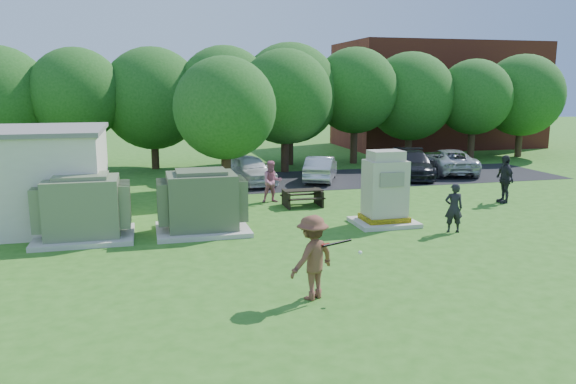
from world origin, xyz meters
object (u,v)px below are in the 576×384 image
object	(u,v)px
transformer_right	(202,203)
person_walking_right	(505,179)
car_white	(249,169)
picnic_table	(302,196)
generator_cabinet	(385,192)
car_silver_b	(448,161)
batter	(312,257)
car_silver_a	(321,169)
person_at_picnic	(272,182)
car_dark	(412,164)
transformer_left	(83,209)
person_by_generator	(454,208)

from	to	relation	value
transformer_right	person_walking_right	distance (m)	12.65
transformer_right	car_white	distance (m)	9.24
transformer_right	picnic_table	bearing A→B (deg)	35.08
generator_cabinet	car_silver_b	size ratio (longest dim) A/B	0.53
batter	car_silver_a	distance (m)	15.97
car_silver_a	car_silver_b	bearing A→B (deg)	-151.19
transformer_right	car_white	world-z (taller)	transformer_right
batter	person_walking_right	world-z (taller)	person_walking_right
batter	car_silver_a	size ratio (longest dim) A/B	0.50
picnic_table	person_at_picnic	distance (m)	1.53
person_at_picnic	car_dark	bearing A→B (deg)	28.02
person_walking_right	car_silver_a	world-z (taller)	person_walking_right
person_walking_right	car_silver_b	size ratio (longest dim) A/B	0.41
generator_cabinet	car_silver_b	bearing A→B (deg)	50.33
person_walking_right	transformer_right	bearing A→B (deg)	-76.87
person_walking_right	car_dark	world-z (taller)	person_walking_right
batter	person_at_picnic	size ratio (longest dim) A/B	1.12
picnic_table	person_at_picnic	world-z (taller)	person_at_picnic
picnic_table	batter	world-z (taller)	batter
generator_cabinet	car_silver_b	xyz separation A→B (m)	(8.13, 9.81, -0.46)
car_white	car_silver_b	world-z (taller)	car_white
car_white	car_silver_b	distance (m)	11.24
person_at_picnic	car_silver_b	xyz separation A→B (m)	(11.10, 5.17, -0.19)
transformer_left	person_by_generator	xyz separation A→B (m)	(11.72, -2.10, -0.15)
batter	car_dark	distance (m)	18.17
car_dark	batter	bearing A→B (deg)	-104.00
person_by_generator	person_at_picnic	xyz separation A→B (m)	(-4.74, 6.18, 0.05)
picnic_table	person_by_generator	bearing A→B (deg)	-53.99
generator_cabinet	car_silver_a	distance (m)	9.18
person_at_picnic	transformer_left	bearing A→B (deg)	-149.29
car_dark	picnic_table	bearing A→B (deg)	-124.24
car_dark	car_silver_b	xyz separation A→B (m)	(2.50, 0.69, -0.02)
batter	person_at_picnic	world-z (taller)	batter
batter	car_silver_a	xyz separation A→B (m)	(4.99, 15.16, -0.33)
generator_cabinet	car_white	world-z (taller)	generator_cabinet
car_white	car_silver_a	size ratio (longest dim) A/B	1.08
generator_cabinet	car_white	bearing A→B (deg)	108.51
person_walking_right	car_white	distance (m)	11.74
person_by_generator	person_walking_right	bearing A→B (deg)	-124.86
transformer_left	generator_cabinet	xyz separation A→B (m)	(9.95, -0.56, 0.16)
transformer_right	generator_cabinet	bearing A→B (deg)	-5.14
picnic_table	car_silver_b	world-z (taller)	car_silver_b
car_white	picnic_table	bearing A→B (deg)	-90.31
generator_cabinet	person_walking_right	bearing A→B (deg)	19.27
transformer_right	person_at_picnic	xyz separation A→B (m)	(3.28, 4.07, -0.10)
transformer_left	person_walking_right	world-z (taller)	transformer_left
car_white	car_silver_a	bearing A→B (deg)	-13.26
person_walking_right	car_white	world-z (taller)	person_walking_right
car_silver_a	car_dark	size ratio (longest dim) A/B	0.81
batter	car_white	size ratio (longest dim) A/B	0.46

